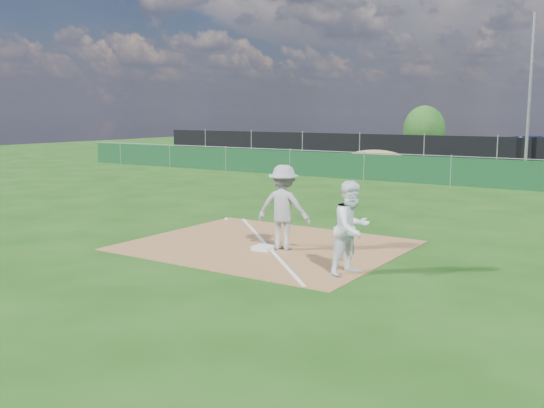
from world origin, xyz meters
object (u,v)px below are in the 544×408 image
(light_pole, at_px, (530,94))
(first_base, at_px, (263,248))
(tree_left, at_px, (424,129))
(runner, at_px, (352,228))
(car_mid, at_px, (534,151))
(play_at_first, at_px, (284,207))
(car_left, at_px, (415,147))

(light_pole, height_order, first_base, light_pole)
(first_base, bearing_deg, tree_left, 103.46)
(runner, relative_size, car_mid, 0.36)
(runner, height_order, car_mid, runner)
(light_pole, relative_size, first_base, 19.40)
(light_pole, bearing_deg, tree_left, 131.34)
(play_at_first, bearing_deg, car_left, 104.31)
(first_base, distance_m, tree_left, 33.39)
(car_left, bearing_deg, light_pole, -147.46)
(play_at_first, relative_size, runner, 1.19)
(runner, distance_m, car_left, 29.88)
(first_base, xyz_separation_m, runner, (2.54, -0.75, 0.84))
(car_mid, bearing_deg, runner, -157.96)
(first_base, relative_size, car_mid, 0.08)
(runner, bearing_deg, play_at_first, 82.79)
(light_pole, distance_m, car_left, 10.17)
(runner, bearing_deg, light_pole, 21.43)
(tree_left, bearing_deg, first_base, -76.54)
(light_pole, xyz_separation_m, car_mid, (-0.53, 5.24, -3.16))
(tree_left, bearing_deg, car_mid, -30.61)
(car_left, bearing_deg, first_base, 170.98)
(light_pole, xyz_separation_m, tree_left, (-9.04, 10.28, -2.16))
(light_pole, height_order, car_mid, light_pole)
(light_pole, relative_size, runner, 4.42)
(light_pole, bearing_deg, car_mid, 95.81)
(light_pole, relative_size, play_at_first, 3.73)
(play_at_first, distance_m, runner, 2.43)
(first_base, relative_size, runner, 0.23)
(car_mid, bearing_deg, tree_left, 77.79)
(first_base, height_order, play_at_first, play_at_first)
(light_pole, bearing_deg, first_base, -93.32)
(first_base, distance_m, car_left, 28.48)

